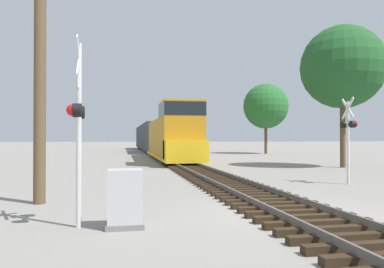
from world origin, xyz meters
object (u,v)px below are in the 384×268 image
(utility_pole, at_px, (40,48))
(crossing_signal_far, at_px, (349,131))
(crossing_signal_near, at_px, (78,119))
(relay_cabinet, at_px, (125,199))
(freight_train, at_px, (155,137))
(tree_far_right, at_px, (342,67))
(tree_mid_background, at_px, (266,106))

(utility_pole, bearing_deg, crossing_signal_far, 12.06)
(crossing_signal_near, relative_size, relay_cabinet, 3.25)
(freight_train, relative_size, tree_far_right, 5.34)
(utility_pole, distance_m, tree_far_right, 20.60)
(freight_train, height_order, crossing_signal_far, freight_train)
(utility_pole, height_order, tree_far_right, tree_far_right)
(tree_far_right, distance_m, tree_mid_background, 22.68)
(freight_train, xyz_separation_m, tree_mid_background, (13.95, -4.28, 4.02))
(crossing_signal_near, bearing_deg, relay_cabinet, 75.24)
(tree_mid_background, bearing_deg, utility_pole, -121.83)
(freight_train, height_order, tree_mid_background, tree_mid_background)
(utility_pole, bearing_deg, relay_cabinet, -55.02)
(freight_train, height_order, relay_cabinet, freight_train)
(crossing_signal_far, height_order, utility_pole, utility_pole)
(crossing_signal_far, distance_m, utility_pole, 12.66)
(freight_train, relative_size, relay_cabinet, 39.67)
(crossing_signal_near, height_order, crossing_signal_far, crossing_signal_near)
(crossing_signal_far, bearing_deg, relay_cabinet, 124.95)
(relay_cabinet, relative_size, tree_far_right, 0.13)
(freight_train, xyz_separation_m, tree_far_right, (10.48, -26.69, 4.75))
(tree_far_right, bearing_deg, utility_pole, -147.48)
(freight_train, xyz_separation_m, crossing_signal_far, (5.35, -35.11, 0.23))
(crossing_signal_near, relative_size, utility_pole, 0.45)
(crossing_signal_far, xyz_separation_m, tree_far_right, (5.13, 8.42, 4.52))
(freight_train, bearing_deg, tree_mid_background, -17.07)
(crossing_signal_far, distance_m, relay_cabinet, 11.57)
(crossing_signal_near, xyz_separation_m, tree_far_right, (15.79, 14.37, 4.41))
(utility_pole, bearing_deg, freight_train, 79.78)
(utility_pole, xyz_separation_m, tree_mid_background, (20.74, 33.42, 1.35))
(freight_train, relative_size, utility_pole, 5.53)
(crossing_signal_near, bearing_deg, crossing_signal_far, 118.59)
(freight_train, bearing_deg, crossing_signal_near, -97.37)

